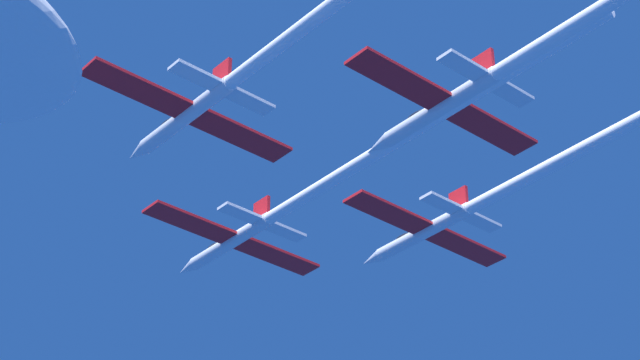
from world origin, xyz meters
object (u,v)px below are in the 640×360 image
at_px(jet_right_wing, 541,170).
at_px(jet_lead, 325,184).
at_px(jet_left_wing, 272,51).
at_px(jet_slot, 554,37).

bearing_deg(jet_right_wing, jet_lead, 134.37).
bearing_deg(jet_left_wing, jet_right_wing, -4.87).
height_order(jet_left_wing, jet_slot, jet_left_wing).
relative_size(jet_left_wing, jet_slot, 0.97).
bearing_deg(jet_lead, jet_right_wing, -45.63).
height_order(jet_lead, jet_right_wing, jet_right_wing).
bearing_deg(jet_slot, jet_left_wing, 133.20).
distance_m(jet_lead, jet_right_wing, 20.49).
bearing_deg(jet_left_wing, jet_lead, 36.64).
xyz_separation_m(jet_lead, jet_left_wing, (-16.19, -12.04, 0.56)).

